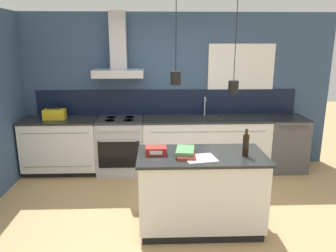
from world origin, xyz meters
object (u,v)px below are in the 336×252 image
object	(u,v)px
dishwasher	(284,143)
red_supply_box	(156,151)
yellow_toolbox	(54,114)
oven_range	(121,145)
bottle_on_island	(246,145)
book_stack	(186,152)

from	to	relation	value
dishwasher	red_supply_box	distance (m)	2.84
yellow_toolbox	oven_range	bearing A→B (deg)	-0.24
bottle_on_island	book_stack	world-z (taller)	bottle_on_island
red_supply_box	bottle_on_island	bearing A→B (deg)	-5.28
dishwasher	red_supply_box	world-z (taller)	red_supply_box
red_supply_box	yellow_toolbox	size ratio (longest dim) A/B	0.69
bottle_on_island	dishwasher	bearing A→B (deg)	57.12
bottle_on_island	yellow_toolbox	world-z (taller)	bottle_on_island
book_stack	red_supply_box	bearing A→B (deg)	170.07
book_stack	red_supply_box	size ratio (longest dim) A/B	1.52
book_stack	bottle_on_island	bearing A→B (deg)	-2.93
dishwasher	bottle_on_island	world-z (taller)	bottle_on_island
oven_range	red_supply_box	xyz separation A→B (m)	(0.59, -1.75, 0.50)
bottle_on_island	yellow_toolbox	bearing A→B (deg)	144.86
oven_range	red_supply_box	bearing A→B (deg)	-71.41
dishwasher	book_stack	distance (m)	2.64
dishwasher	red_supply_box	size ratio (longest dim) A/B	3.89
bottle_on_island	book_stack	size ratio (longest dim) A/B	0.86
book_stack	yellow_toolbox	size ratio (longest dim) A/B	1.05
bottle_on_island	red_supply_box	xyz separation A→B (m)	(-0.99, 0.09, -0.09)
bottle_on_island	red_supply_box	size ratio (longest dim) A/B	1.31
bottle_on_island	book_stack	bearing A→B (deg)	177.07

